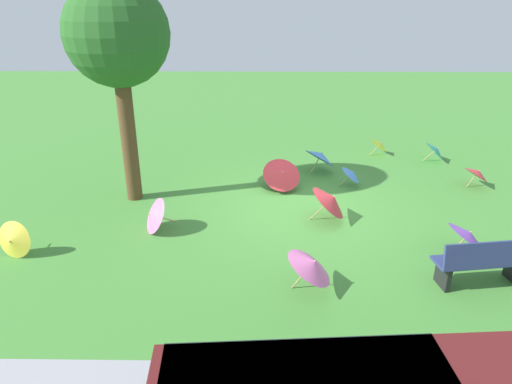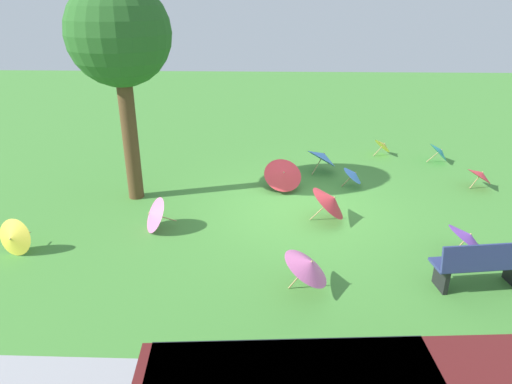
{
  "view_description": "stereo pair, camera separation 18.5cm",
  "coord_description": "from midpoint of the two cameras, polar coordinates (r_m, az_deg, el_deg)",
  "views": [
    {
      "loc": [
        0.81,
        9.67,
        4.57
      ],
      "look_at": [
        0.94,
        0.46,
        0.6
      ],
      "focal_mm": 32.54,
      "sensor_mm": 36.0,
      "label": 1
    },
    {
      "loc": [
        0.63,
        9.66,
        4.57
      ],
      "look_at": [
        0.94,
        0.46,
        0.6
      ],
      "focal_mm": 32.54,
      "sensor_mm": 36.0,
      "label": 2
    }
  ],
  "objects": [
    {
      "name": "parasol_teal_1",
      "position": [
        14.51,
        22.01,
        4.7
      ],
      "size": [
        0.64,
        0.7,
        0.64
      ],
      "color": "tan",
      "rests_on": "ground"
    },
    {
      "name": "parasol_blue_0",
      "position": [
        12.75,
        8.62,
        4.39
      ],
      "size": [
        1.14,
        1.16,
        0.8
      ],
      "color": "tan",
      "rests_on": "ground"
    },
    {
      "name": "parasol_red_3",
      "position": [
        10.04,
        9.76,
        -1.03
      ],
      "size": [
        0.87,
        0.96,
        0.86
      ],
      "color": "tan",
      "rests_on": "ground"
    },
    {
      "name": "parasol_red_0",
      "position": [
        11.48,
        3.83,
        2.25
      ],
      "size": [
        1.12,
        1.03,
        0.8
      ],
      "color": "tan",
      "rests_on": "ground"
    },
    {
      "name": "parasol_yellow_0",
      "position": [
        14.64,
        15.75,
        5.59
      ],
      "size": [
        0.65,
        0.7,
        0.56
      ],
      "color": "tan",
      "rests_on": "ground"
    },
    {
      "name": "parasol_yellow_1",
      "position": [
        9.76,
        -27.26,
        -5.06
      ],
      "size": [
        0.76,
        0.65,
        0.72
      ],
      "color": "tan",
      "rests_on": "ground"
    },
    {
      "name": "parasol_red_1",
      "position": [
        12.97,
        26.28,
        1.94
      ],
      "size": [
        0.75,
        0.77,
        0.61
      ],
      "color": "tan",
      "rests_on": "ground"
    },
    {
      "name": "parasol_blue_4",
      "position": [
        11.96,
        12.38,
        2.15
      ],
      "size": [
        0.58,
        0.63,
        0.58
      ],
      "color": "tan",
      "rests_on": "ground"
    },
    {
      "name": "shade_tree",
      "position": [
        10.71,
        -15.99,
        17.82
      ],
      "size": [
        2.24,
        2.24,
        4.89
      ],
      "color": "brown",
      "rests_on": "ground"
    },
    {
      "name": "parasol_pink_0",
      "position": [
        9.77,
        -12.12,
        -2.69
      ],
      "size": [
        0.84,
        0.91,
        0.75
      ],
      "color": "tan",
      "rests_on": "ground"
    },
    {
      "name": "parasol_purple_1",
      "position": [
        9.54,
        25.18,
        -4.98
      ],
      "size": [
        0.75,
        0.81,
        0.68
      ],
      "color": "tan",
      "rests_on": "ground"
    },
    {
      "name": "ground",
      "position": [
        10.72,
        5.64,
        -2.04
      ],
      "size": [
        40.0,
        40.0,
        0.0
      ],
      "primitive_type": "plane",
      "color": "#478C38"
    },
    {
      "name": "parasol_pink_1",
      "position": [
        7.7,
        7.2,
        -8.91
      ],
      "size": [
        0.89,
        0.93,
        0.79
      ],
      "color": "tan",
      "rests_on": "ground"
    },
    {
      "name": "park_bench",
      "position": [
        8.6,
        26.67,
        -7.96
      ],
      "size": [
        1.65,
        0.7,
        0.9
      ],
      "color": "navy",
      "rests_on": "ground"
    }
  ]
}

